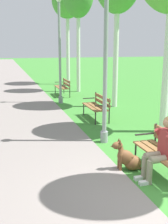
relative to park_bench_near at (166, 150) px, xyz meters
name	(u,v)px	position (x,y,z in m)	size (l,w,h in m)	color
paved_path	(3,73)	(-2.90, 23.04, -0.49)	(4.17, 60.00, 0.04)	gray
park_bench_near	(166,150)	(0.00, 0.00, 0.00)	(0.55, 1.50, 0.85)	olive
park_bench_mid	(97,105)	(0.12, 4.48, 0.00)	(0.55, 1.50, 0.85)	olive
park_bench_far	(63,86)	(-0.01, 9.52, 0.00)	(0.55, 1.50, 0.85)	olive
person_seated_on_near_bench	(163,146)	(-0.21, -0.21, 0.17)	(0.74, 0.49, 1.25)	gray
dog_brown	(128,159)	(-0.65, 0.34, -0.25)	(0.83, 0.32, 0.71)	brown
lamp_post_near	(106,51)	(-0.51, 2.11, 1.90)	(0.24, 0.24, 4.66)	gray
lamp_post_mid	(60,49)	(-0.55, 7.62, 1.88)	(0.24, 0.24, 4.64)	gray
birch_tree_fifth	(67,1)	(1.29, 13.87, 4.84)	(1.99, 2.16, 6.58)	silver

